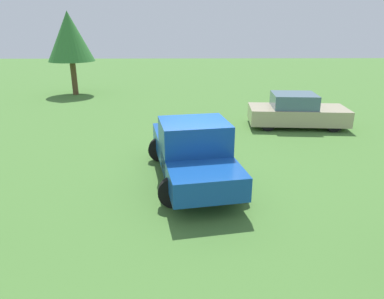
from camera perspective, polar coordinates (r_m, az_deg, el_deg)
ground_plane at (r=10.31m, az=1.33°, el=-4.59°), size 80.00×80.00×0.00m
pickup_truck at (r=9.78m, az=0.14°, el=-0.02°), size 2.83×5.20×1.82m
sedan_near at (r=16.05m, az=16.84°, el=6.01°), size 4.35×2.20×1.47m
tree_back_right at (r=23.89m, az=-19.55°, el=17.10°), size 2.88×2.88×5.13m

